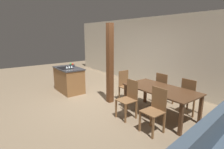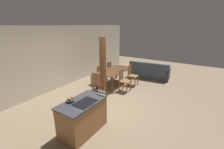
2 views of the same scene
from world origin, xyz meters
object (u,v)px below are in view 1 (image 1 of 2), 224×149
wine_glass_middle (69,67)px  wine_glass_far (72,67)px  wine_glass_near (67,67)px  dining_chair_head_end (126,85)px  dining_table (160,92)px  dining_chair_near_left (129,98)px  dining_chair_far_left (163,88)px  kitchen_island (69,80)px  dining_chair_near_right (155,109)px  fruit_bowl (72,65)px  timber_post (110,64)px  dining_chair_far_right (190,96)px

wine_glass_middle → wine_glass_far: 0.08m
wine_glass_near → dining_chair_head_end: 1.98m
wine_glass_near → dining_table: (2.68, 1.30, -0.37)m
dining_chair_near_left → dining_chair_far_left: size_ratio=1.00×
kitchen_island → dining_chair_near_right: dining_chair_near_right is taller
wine_glass_far → dining_chair_near_right: bearing=8.1°
fruit_bowl → wine_glass_far: size_ratio=1.25×
wine_glass_near → dining_table: 3.01m
wine_glass_near → wine_glass_middle: same height
timber_post → wine_glass_far: bearing=-149.3°
dining_chair_far_left → timber_post: size_ratio=0.40×
wine_glass_near → dining_chair_near_left: size_ratio=0.17×
dining_table → timber_post: (-1.52, -0.44, 0.54)m
dining_table → dining_chair_near_right: size_ratio=1.91×
dining_table → wine_glass_far: bearing=-157.2°
fruit_bowl → wine_glass_near: bearing=-34.9°
wine_glass_middle → dining_table: bearing=24.3°
wine_glass_near → dining_chair_near_right: bearing=11.1°
dining_chair_far_left → dining_chair_head_end: same height
dining_chair_far_right → dining_chair_far_left: bearing=0.0°
wine_glass_middle → dining_chair_near_left: wine_glass_middle is taller
wine_glass_far → dining_table: bearing=22.8°
wine_glass_near → wine_glass_far: bearing=90.0°
wine_glass_middle → dining_chair_near_left: (2.28, 0.52, -0.51)m
dining_chair_near_right → timber_post: bearing=172.5°
wine_glass_middle → dining_chair_near_left: size_ratio=0.17×
dining_table → dining_chair_near_left: size_ratio=1.91×
fruit_bowl → dining_chair_far_right: (3.82, 1.48, -0.43)m
dining_chair_near_right → wine_glass_near: bearing=-168.9°
wine_glass_near → kitchen_island: bearing=153.2°
dining_table → dining_chair_far_right: (0.41, 0.69, -0.13)m
kitchen_island → timber_post: bearing=18.4°
dining_chair_far_left → kitchen_island: bearing=31.0°
wine_glass_middle → dining_chair_far_left: bearing=39.9°
fruit_bowl → timber_post: bearing=10.5°
wine_glass_near → fruit_bowl: bearing=145.1°
dining_table → dining_chair_near_left: bearing=-120.6°
dining_chair_head_end → wine_glass_near: bearing=132.8°
wine_glass_near → dining_chair_near_left: 2.41m
dining_chair_near_right → dining_chair_far_left: same height
wine_glass_middle → dining_table: 2.97m
wine_glass_middle → timber_post: timber_post is taller
wine_glass_middle → timber_post: 1.41m
dining_chair_near_left → dining_chair_head_end: 1.11m
dining_table → timber_post: 1.67m
kitchen_island → wine_glass_near: 0.85m
fruit_bowl → dining_chair_near_right: bearing=1.5°
wine_glass_near → dining_chair_near_right: wine_glass_near is taller
dining_table → dining_chair_near_right: bearing=-59.4°
wine_glass_far → kitchen_island: bearing=168.3°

